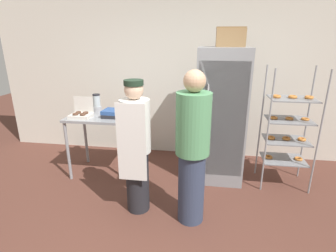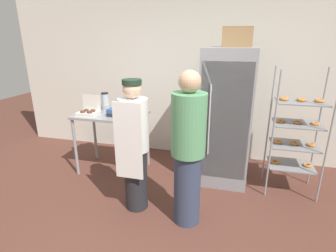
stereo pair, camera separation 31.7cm
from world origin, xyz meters
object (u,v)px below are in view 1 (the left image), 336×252
Objects in this scene: baking_rack at (288,129)px; donut_box at (81,114)px; binder_stack at (114,113)px; refrigerator at (220,116)px; blender_pitcher at (97,104)px; cardboard_storage_box at (231,37)px; person_baker at (136,147)px; person_customer at (192,149)px.

baking_rack is 2.90m from donut_box.
refrigerator is at bearing 7.36° from binder_stack.
donut_box is 1.10× the size of blender_pitcher.
refrigerator is 1.14× the size of baking_rack.
binder_stack is (-1.51, -0.19, 0.03)m from refrigerator.
donut_box is at bearing -175.86° from baking_rack.
blender_pitcher is at bearing -178.81° from cardboard_storage_box.
baking_rack is 2.43m from binder_stack.
cardboard_storage_box is 0.24× the size of person_baker.
cardboard_storage_box is at bearing 10.93° from binder_stack.
blender_pitcher is (-1.88, 0.07, 0.10)m from refrigerator.
cardboard_storage_box reaches higher than person_customer.
refrigerator is at bearing -2.16° from blender_pitcher.
person_customer is at bearing -25.90° from donut_box.
refrigerator reaches higher than donut_box.
refrigerator reaches higher than baking_rack.
person_baker is at bearing 171.43° from person_customer.
binder_stack is at bearing 12.68° from donut_box.
baking_rack is 5.63× the size of donut_box.
donut_box is 1.22m from person_baker.
person_customer reaches higher than person_baker.
person_baker is at bearing -35.16° from donut_box.
refrigerator is at bearing 8.61° from donut_box.
person_baker is 0.92× the size of person_customer.
blender_pitcher is at bearing 76.67° from donut_box.
binder_stack is 1.49m from person_customer.
cardboard_storage_box is (0.08, 0.11, 1.07)m from refrigerator.
baking_rack is at bearing -3.28° from blender_pitcher.
donut_box is 0.76× the size of cardboard_storage_box.
donut_box reaches higher than binder_stack.
person_customer is (-1.24, -1.01, 0.05)m from baking_rack.
baking_rack is at bearing 4.14° from donut_box.
baking_rack is 5.07× the size of binder_stack.
blender_pitcher is 1.95m from person_customer.
refrigerator reaches higher than binder_stack.
refrigerator is 5.78× the size of binder_stack.
baking_rack is at bearing 25.65° from person_baker.
cardboard_storage_box is at bearing 166.56° from baking_rack.
cardboard_storage_box is at bearing 71.51° from person_customer.
donut_box is at bearing 144.84° from person_baker.
donut_box is at bearing 154.10° from person_customer.
baking_rack is 6.19× the size of blender_pitcher.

